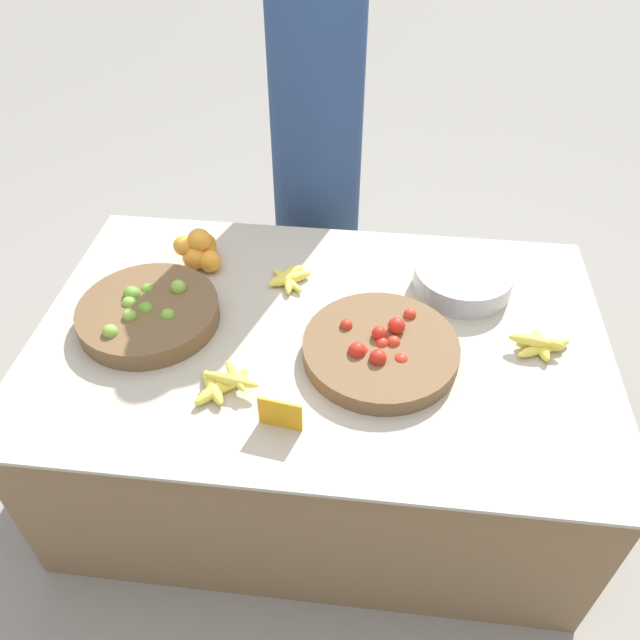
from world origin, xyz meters
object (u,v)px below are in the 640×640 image
at_px(price_sign, 280,414).
at_px(vendor_person, 317,145).
at_px(lime_bowl, 148,313).
at_px(metal_bowl, 463,278).
at_px(tomato_basket, 380,349).

relative_size(price_sign, vendor_person, 0.07).
bearing_deg(lime_bowl, vendor_person, 64.03).
bearing_deg(vendor_person, price_sign, -87.71).
bearing_deg(metal_bowl, tomato_basket, -126.05).
height_order(tomato_basket, metal_bowl, tomato_basket).
height_order(tomato_basket, vendor_person, vendor_person).
relative_size(metal_bowl, vendor_person, 0.18).
relative_size(lime_bowl, metal_bowl, 1.35).
bearing_deg(tomato_basket, price_sign, -130.90).
bearing_deg(tomato_basket, vendor_person, 107.55).
distance_m(price_sign, vendor_person, 1.19).
distance_m(tomato_basket, metal_bowl, 0.41).
height_order(lime_bowl, price_sign, price_sign).
height_order(tomato_basket, price_sign, same).
bearing_deg(price_sign, vendor_person, 100.82).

